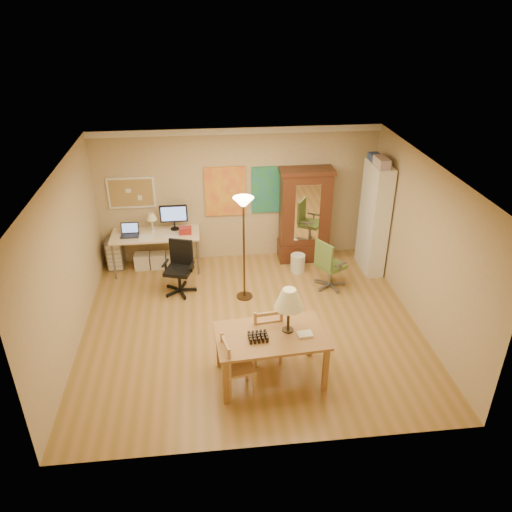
{
  "coord_description": "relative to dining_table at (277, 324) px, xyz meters",
  "views": [
    {
      "loc": [
        -0.67,
        -6.75,
        4.93
      ],
      "look_at": [
        0.12,
        0.3,
        1.15
      ],
      "focal_mm": 35.0,
      "sensor_mm": 36.0,
      "label": 1
    }
  ],
  "objects": [
    {
      "name": "art_panel_right",
      "position": [
        0.41,
        3.72,
        0.55
      ],
      "size": [
        0.75,
        0.04,
        0.95
      ],
      "primitive_type": "cube",
      "color": "teal",
      "rests_on": "floor"
    },
    {
      "name": "art_panel_left",
      "position": [
        -0.49,
        3.72,
        0.55
      ],
      "size": [
        0.8,
        0.04,
        1.0
      ],
      "primitive_type": "cube",
      "color": "yellow",
      "rests_on": "floor"
    },
    {
      "name": "office_chair_green",
      "position": [
        1.33,
        2.31,
        -0.64
      ],
      "size": [
        0.61,
        0.61,
        0.97
      ],
      "color": "slate",
      "rests_on": "floor"
    },
    {
      "name": "bookshelf",
      "position": [
        2.31,
        2.96,
        0.17
      ],
      "size": [
        0.32,
        0.86,
        2.16
      ],
      "color": "white",
      "rests_on": "floor"
    },
    {
      "name": "ladder_chair_left",
      "position": [
        -0.59,
        -0.25,
        -0.48
      ],
      "size": [
        0.47,
        0.49,
        0.9
      ],
      "color": "tan",
      "rests_on": "floor"
    },
    {
      "name": "dining_table",
      "position": [
        0.0,
        0.0,
        0.0
      ],
      "size": [
        1.58,
        1.02,
        1.43
      ],
      "color": "brown",
      "rests_on": "floor"
    },
    {
      "name": "corkboard",
      "position": [
        -2.29,
        3.72,
        0.6
      ],
      "size": [
        0.9,
        0.04,
        0.62
      ],
      "primitive_type": "cube",
      "color": "#9A7D48",
      "rests_on": "floor"
    },
    {
      "name": "armoire",
      "position": [
        1.07,
        3.49,
        -0.06
      ],
      "size": [
        1.05,
        0.5,
        1.93
      ],
      "color": "#3E2111",
      "rests_on": "floor"
    },
    {
      "name": "wastebin",
      "position": [
        0.86,
        2.97,
        -0.72
      ],
      "size": [
        0.29,
        0.29,
        0.36
      ],
      "primitive_type": "cylinder",
      "color": "silver",
      "rests_on": "floor"
    },
    {
      "name": "crown_molding",
      "position": [
        -0.24,
        3.71,
        1.74
      ],
      "size": [
        5.5,
        0.08,
        0.12
      ],
      "primitive_type": "cube",
      "color": "white",
      "rests_on": "floor"
    },
    {
      "name": "ladder_chair_back",
      "position": [
        -0.11,
        0.41,
        -0.46
      ],
      "size": [
        0.49,
        0.48,
        0.96
      ],
      "color": "tan",
      "rests_on": "floor"
    },
    {
      "name": "floor",
      "position": [
        -0.24,
        1.25,
        -0.9
      ],
      "size": [
        5.5,
        5.5,
        0.0
      ],
      "primitive_type": "plane",
      "color": "olive",
      "rests_on": "ground"
    },
    {
      "name": "drawer_cart",
      "position": [
        -2.72,
        3.52,
        -0.59
      ],
      "size": [
        0.31,
        0.37,
        0.62
      ],
      "color": "slate",
      "rests_on": "floor"
    },
    {
      "name": "torchiere_lamp",
      "position": [
        -0.27,
        2.14,
        0.65
      ],
      "size": [
        0.35,
        0.35,
        1.93
      ],
      "color": "#3F2C19",
      "rests_on": "floor"
    },
    {
      "name": "computer_desk",
      "position": [
        -1.85,
        3.41,
        -0.43
      ],
      "size": [
        1.7,
        0.74,
        1.28
      ],
      "color": "beige",
      "rests_on": "floor"
    },
    {
      "name": "office_chair_black",
      "position": [
        -1.42,
        2.47,
        -0.64
      ],
      "size": [
        0.61,
        0.61,
        0.98
      ],
      "color": "black",
      "rests_on": "floor"
    }
  ]
}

